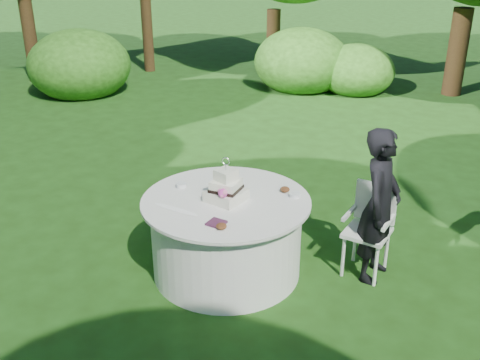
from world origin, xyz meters
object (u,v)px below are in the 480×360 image
Objects in this scene: table at (226,236)px; cake at (226,189)px; guest at (380,206)px; napkins at (216,223)px; chair at (370,222)px.

cake reaches higher than table.
table is at bearing 127.41° from cake.
guest is 3.48× the size of cake.
cake is at bearing -52.59° from table.
napkins is 0.09× the size of guest.
guest is at bearing -34.38° from chair.
guest is at bearing 46.32° from napkins.
cake reaches higher than napkins.
cake is (-0.17, 0.42, 0.10)m from napkins.
guest is at bearing 29.06° from cake.
chair is (-0.09, 0.06, -0.22)m from guest.
cake is (0.01, -0.01, 0.50)m from table.
guest reaches higher than chair.
chair is (1.15, 0.72, 0.13)m from table.
chair reaches higher than napkins.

